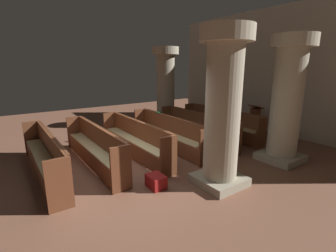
{
  "coord_description": "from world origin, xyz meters",
  "views": [
    {
      "loc": [
        5.04,
        -2.36,
        2.48
      ],
      "look_at": [
        -0.64,
        1.62,
        0.75
      ],
      "focal_mm": 26.01,
      "sensor_mm": 36.0,
      "label": 1
    }
  ],
  "objects_px": {
    "pew_row_3": "(134,138)",
    "pillar_aisle_rear": "(223,107)",
    "pew_row_0": "(220,122)",
    "pillar_aisle_side": "(287,98)",
    "pillar_far_side": "(166,85)",
    "lectern": "(255,122)",
    "hymn_book": "(159,112)",
    "pew_row_5": "(44,155)",
    "pew_row_1": "(196,127)",
    "pew_row_2": "(168,132)",
    "kneeler_box_red": "(156,181)",
    "pew_row_4": "(94,146)"
  },
  "relations": [
    {
      "from": "pew_row_2",
      "to": "pew_row_5",
      "type": "height_order",
      "value": "same"
    },
    {
      "from": "pew_row_4",
      "to": "pillar_aisle_rear",
      "type": "xyz_separation_m",
      "value": [
        2.59,
        1.82,
        1.17
      ]
    },
    {
      "from": "pew_row_5",
      "to": "pillar_aisle_rear",
      "type": "relative_size",
      "value": 1.08
    },
    {
      "from": "pew_row_1",
      "to": "pillar_aisle_rear",
      "type": "height_order",
      "value": "pillar_aisle_rear"
    },
    {
      "from": "pew_row_4",
      "to": "hymn_book",
      "type": "relative_size",
      "value": 16.94
    },
    {
      "from": "pew_row_4",
      "to": "hymn_book",
      "type": "height_order",
      "value": "hymn_book"
    },
    {
      "from": "pew_row_3",
      "to": "pew_row_5",
      "type": "relative_size",
      "value": 1.0
    },
    {
      "from": "pillar_aisle_rear",
      "to": "pew_row_0",
      "type": "bearing_deg",
      "value": 133.04
    },
    {
      "from": "pew_row_3",
      "to": "pew_row_4",
      "type": "relative_size",
      "value": 1.0
    },
    {
      "from": "pew_row_2",
      "to": "lectern",
      "type": "bearing_deg",
      "value": 81.9
    },
    {
      "from": "pew_row_3",
      "to": "pillar_aisle_rear",
      "type": "height_order",
      "value": "pillar_aisle_rear"
    },
    {
      "from": "pillar_far_side",
      "to": "pillar_aisle_rear",
      "type": "xyz_separation_m",
      "value": [
        5.12,
        -2.13,
        0.0
      ]
    },
    {
      "from": "pillar_aisle_rear",
      "to": "kneeler_box_red",
      "type": "relative_size",
      "value": 7.79
    },
    {
      "from": "pew_row_4",
      "to": "pillar_far_side",
      "type": "distance_m",
      "value": 4.83
    },
    {
      "from": "pew_row_1",
      "to": "pew_row_2",
      "type": "distance_m",
      "value": 1.15
    },
    {
      "from": "pew_row_0",
      "to": "pew_row_3",
      "type": "xyz_separation_m",
      "value": [
        0.0,
        -3.44,
        0.0
      ]
    },
    {
      "from": "pew_row_0",
      "to": "pew_row_3",
      "type": "distance_m",
      "value": 3.44
    },
    {
      "from": "pew_row_2",
      "to": "kneeler_box_red",
      "type": "distance_m",
      "value": 2.58
    },
    {
      "from": "pew_row_2",
      "to": "pew_row_4",
      "type": "bearing_deg",
      "value": -90.0
    },
    {
      "from": "pew_row_5",
      "to": "pew_row_2",
      "type": "bearing_deg",
      "value": 90.0
    },
    {
      "from": "pew_row_3",
      "to": "hymn_book",
      "type": "relative_size",
      "value": 16.94
    },
    {
      "from": "pew_row_1",
      "to": "pillar_aisle_side",
      "type": "xyz_separation_m",
      "value": [
        2.59,
        0.73,
        1.17
      ]
    },
    {
      "from": "pew_row_3",
      "to": "pillar_aisle_rear",
      "type": "xyz_separation_m",
      "value": [
        2.59,
        0.67,
        1.17
      ]
    },
    {
      "from": "pew_row_3",
      "to": "pillar_far_side",
      "type": "xyz_separation_m",
      "value": [
        -2.54,
        2.8,
        1.17
      ]
    },
    {
      "from": "lectern",
      "to": "hymn_book",
      "type": "bearing_deg",
      "value": -110.49
    },
    {
      "from": "pew_row_4",
      "to": "hymn_book",
      "type": "bearing_deg",
      "value": 107.08
    },
    {
      "from": "pillar_aisle_side",
      "to": "pew_row_0",
      "type": "bearing_deg",
      "value": 170.72
    },
    {
      "from": "pew_row_3",
      "to": "pew_row_4",
      "type": "distance_m",
      "value": 1.15
    },
    {
      "from": "pew_row_1",
      "to": "pillar_aisle_side",
      "type": "distance_m",
      "value": 2.93
    },
    {
      "from": "pillar_far_side",
      "to": "lectern",
      "type": "xyz_separation_m",
      "value": [
        3.05,
        1.94,
        -1.22
      ]
    },
    {
      "from": "pew_row_4",
      "to": "lectern",
      "type": "bearing_deg",
      "value": 85.04
    },
    {
      "from": "pillar_aisle_side",
      "to": "pillar_aisle_rear",
      "type": "bearing_deg",
      "value": -90.0
    },
    {
      "from": "pew_row_0",
      "to": "pew_row_1",
      "type": "bearing_deg",
      "value": -90.0
    },
    {
      "from": "pew_row_0",
      "to": "pillar_far_side",
      "type": "bearing_deg",
      "value": -165.75
    },
    {
      "from": "pillar_far_side",
      "to": "pew_row_0",
      "type": "bearing_deg",
      "value": 14.25
    },
    {
      "from": "pew_row_1",
      "to": "pew_row_4",
      "type": "height_order",
      "value": "same"
    },
    {
      "from": "pew_row_5",
      "to": "kneeler_box_red",
      "type": "xyz_separation_m",
      "value": [
        1.94,
        1.78,
        -0.37
      ]
    },
    {
      "from": "pew_row_1",
      "to": "pillar_far_side",
      "type": "height_order",
      "value": "pillar_far_side"
    },
    {
      "from": "pew_row_4",
      "to": "pillar_aisle_side",
      "type": "height_order",
      "value": "pillar_aisle_side"
    },
    {
      "from": "pillar_aisle_side",
      "to": "kneeler_box_red",
      "type": "relative_size",
      "value": 7.79
    },
    {
      "from": "pew_row_0",
      "to": "pew_row_3",
      "type": "relative_size",
      "value": 1.0
    },
    {
      "from": "pew_row_4",
      "to": "kneeler_box_red",
      "type": "distance_m",
      "value": 2.07
    },
    {
      "from": "pew_row_1",
      "to": "pillar_far_side",
      "type": "relative_size",
      "value": 1.08
    },
    {
      "from": "pew_row_5",
      "to": "pillar_aisle_side",
      "type": "height_order",
      "value": "pillar_aisle_side"
    },
    {
      "from": "lectern",
      "to": "hymn_book",
      "type": "distance_m",
      "value": 3.67
    },
    {
      "from": "pew_row_1",
      "to": "pew_row_2",
      "type": "xyz_separation_m",
      "value": [
        0.0,
        -1.15,
        0.0
      ]
    },
    {
      "from": "pillar_far_side",
      "to": "kneeler_box_red",
      "type": "xyz_separation_m",
      "value": [
        4.48,
        -3.32,
        -1.54
      ]
    },
    {
      "from": "pillar_aisle_side",
      "to": "pillar_aisle_rear",
      "type": "xyz_separation_m",
      "value": [
        0.0,
        -2.35,
        0.0
      ]
    },
    {
      "from": "pillar_aisle_side",
      "to": "lectern",
      "type": "distance_m",
      "value": 2.96
    },
    {
      "from": "pew_row_2",
      "to": "lectern",
      "type": "xyz_separation_m",
      "value": [
        0.51,
        3.59,
        -0.05
      ]
    }
  ]
}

